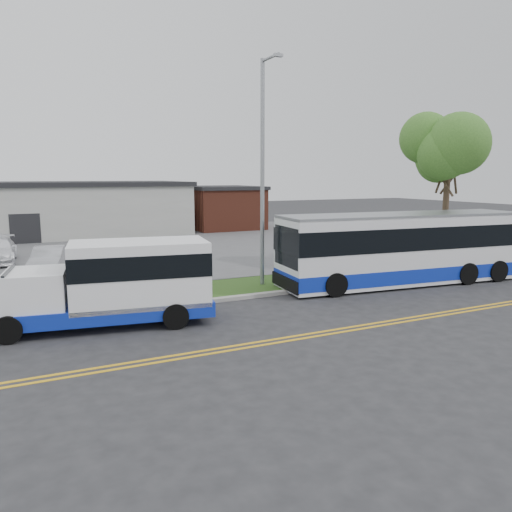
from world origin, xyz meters
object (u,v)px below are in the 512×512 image
pedestrian (88,276)px  parked_car_a (49,260)px  streetlight_near (263,166)px  shuttle_bus (118,281)px  transit_bus (401,248)px  tree_east (449,149)px

pedestrian → parked_car_a: 6.22m
streetlight_near → shuttle_bus: streetlight_near is taller
transit_bus → parked_car_a: size_ratio=2.91×
transit_bus → shuttle_bus: bearing=-170.6°
pedestrian → tree_east: bearing=138.5°
tree_east → parked_car_a: size_ratio=2.08×
tree_east → shuttle_bus: bearing=-169.7°
transit_bus → pedestrian: (-13.13, 2.87, -0.63)m
streetlight_near → shuttle_bus: size_ratio=1.29×
tree_east → parked_car_a: tree_east is taller
streetlight_near → pedestrian: streetlight_near is taller
parked_car_a → shuttle_bus: bearing=-67.8°
streetlight_near → parked_car_a: size_ratio=2.38×
pedestrian → parked_car_a: (-1.01, 6.13, -0.22)m
shuttle_bus → transit_bus: transit_bus is taller
shuttle_bus → transit_bus: bearing=12.6°
shuttle_bus → tree_east: bearing=19.1°
pedestrian → parked_car_a: pedestrian is taller
tree_east → transit_bus: (-5.10, -2.40, -4.60)m
streetlight_near → shuttle_bus: (-6.77, -2.95, -3.78)m
transit_bus → parked_car_a: 16.79m
shuttle_bus → parked_car_a: 9.96m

